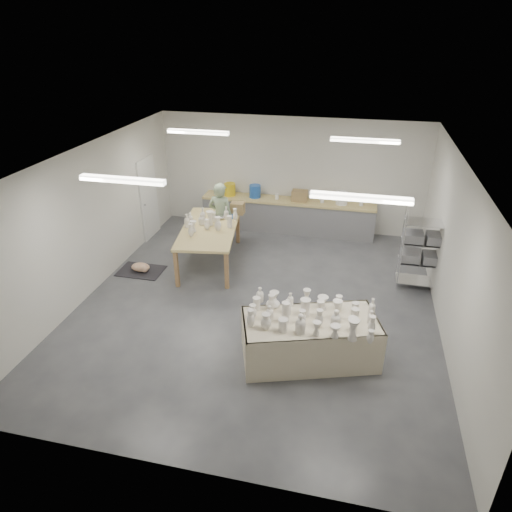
% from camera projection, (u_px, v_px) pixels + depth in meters
% --- Properties ---
extents(room, '(8.00, 8.02, 3.00)m').
position_uv_depth(room, '(253.00, 206.00, 8.45)').
color(room, '#424449').
rests_on(room, ground).
extents(back_counter, '(4.60, 0.60, 1.24)m').
position_uv_depth(back_counter, '(287.00, 214.00, 12.27)').
color(back_counter, tan).
rests_on(back_counter, ground).
extents(wire_shelf, '(0.88, 0.48, 1.80)m').
position_uv_depth(wire_shelf, '(423.00, 248.00, 9.46)').
color(wire_shelf, silver).
rests_on(wire_shelf, ground).
extents(drying_table, '(2.43, 1.73, 1.14)m').
position_uv_depth(drying_table, '(310.00, 337.00, 7.57)').
color(drying_table, olive).
rests_on(drying_table, ground).
extents(work_table, '(1.58, 2.58, 1.25)m').
position_uv_depth(work_table, '(212.00, 226.00, 10.53)').
color(work_table, tan).
rests_on(work_table, ground).
extents(rug, '(1.00, 0.70, 0.02)m').
position_uv_depth(rug, '(141.00, 271.00, 10.46)').
color(rug, black).
rests_on(rug, ground).
extents(cat, '(0.51, 0.44, 0.19)m').
position_uv_depth(cat, '(141.00, 267.00, 10.40)').
color(cat, white).
rests_on(cat, rug).
extents(potter, '(0.69, 0.51, 1.74)m').
position_uv_depth(potter, '(221.00, 217.00, 11.10)').
color(potter, gray).
rests_on(potter, ground).
extents(red_stool, '(0.41, 0.41, 0.35)m').
position_uv_depth(red_stool, '(225.00, 233.00, 11.59)').
color(red_stool, '#A12117').
rests_on(red_stool, ground).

